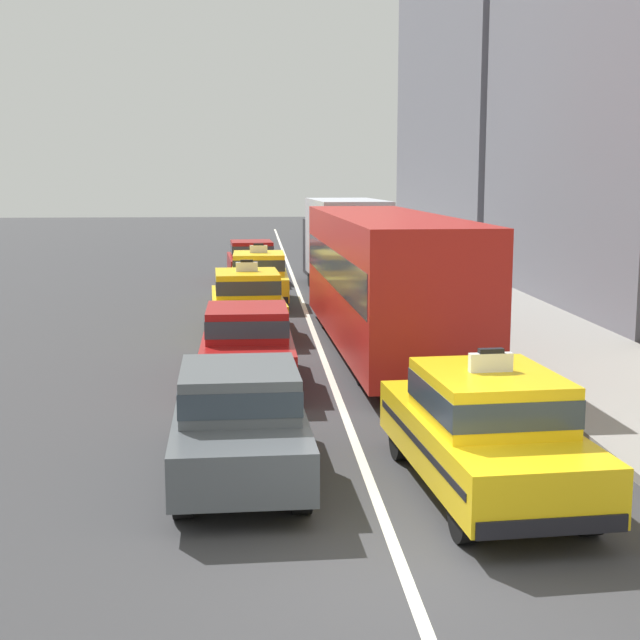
{
  "coord_description": "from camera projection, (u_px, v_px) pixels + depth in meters",
  "views": [
    {
      "loc": [
        -1.53,
        -8.76,
        4.15
      ],
      "look_at": [
        -0.26,
        8.83,
        1.3
      ],
      "focal_mm": 50.86,
      "sensor_mm": 36.0,
      "label": 1
    }
  ],
  "objects": [
    {
      "name": "ground_plane",
      "position": [
        406.0,
        579.0,
        9.39
      ],
      "size": [
        160.0,
        160.0,
        0.0
      ],
      "primitive_type": "plane",
      "color": "#353538"
    },
    {
      "name": "lane_stripe_left_right",
      "position": [
        303.0,
        304.0,
        29.08
      ],
      "size": [
        0.14,
        80.0,
        0.01
      ],
      "primitive_type": "cube",
      "color": "silver",
      "rests_on": "ground"
    },
    {
      "name": "sidewalk_curb",
      "position": [
        519.0,
        326.0,
        24.55
      ],
      "size": [
        4.0,
        90.0,
        0.15
      ],
      "primitive_type": "cube",
      "color": "gray",
      "rests_on": "ground"
    },
    {
      "name": "sedan_left_nearest",
      "position": [
        240.0,
        418.0,
        12.37
      ],
      "size": [
        1.91,
        4.36,
        1.58
      ],
      "color": "black",
      "rests_on": "ground"
    },
    {
      "name": "sedan_left_second",
      "position": [
        247.0,
        343.0,
        17.86
      ],
      "size": [
        1.8,
        4.32,
        1.58
      ],
      "color": "black",
      "rests_on": "ground"
    },
    {
      "name": "taxi_left_third",
      "position": [
        247.0,
        301.0,
        23.59
      ],
      "size": [
        2.03,
        4.64,
        1.96
      ],
      "color": "black",
      "rests_on": "ground"
    },
    {
      "name": "taxi_left_fourth",
      "position": [
        259.0,
        277.0,
        29.06
      ],
      "size": [
        1.83,
        4.56,
        1.96
      ],
      "color": "black",
      "rests_on": "ground"
    },
    {
      "name": "sedan_left_fifth",
      "position": [
        252.0,
        260.0,
        35.19
      ],
      "size": [
        2.03,
        4.4,
        1.58
      ],
      "color": "black",
      "rests_on": "ground"
    },
    {
      "name": "taxi_right_nearest",
      "position": [
        486.0,
        429.0,
        11.76
      ],
      "size": [
        2.14,
        4.68,
        1.96
      ],
      "color": "black",
      "rests_on": "ground"
    },
    {
      "name": "bus_right_second",
      "position": [
        385.0,
        275.0,
        21.14
      ],
      "size": [
        2.86,
        11.27,
        3.22
      ],
      "color": "black",
      "rests_on": "ground"
    },
    {
      "name": "box_truck_right_third",
      "position": [
        343.0,
        241.0,
        32.14
      ],
      "size": [
        2.59,
        7.07,
        3.27
      ],
      "color": "black",
      "rests_on": "ground"
    },
    {
      "name": "pedestrian_near_crosswalk",
      "position": [
        466.0,
        270.0,
        30.27
      ],
      "size": [
        0.47,
        0.24,
        1.65
      ],
      "color": "slate",
      "rests_on": "sidewalk_curb"
    }
  ]
}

